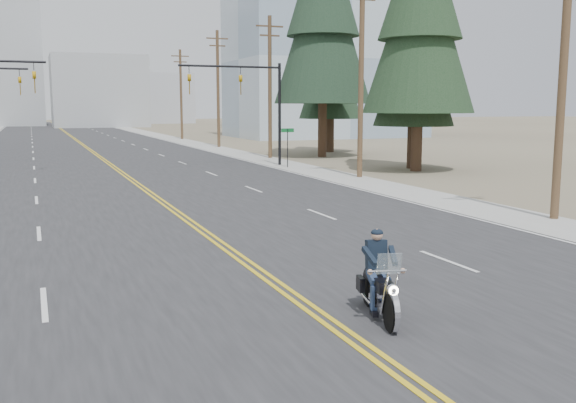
{
  "coord_description": "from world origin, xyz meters",
  "views": [
    {
      "loc": [
        -5.06,
        -9.78,
        4.08
      ],
      "look_at": [
        1.13,
        5.7,
        1.6
      ],
      "focal_mm": 40.0,
      "sensor_mm": 36.0,
      "label": 1
    }
  ],
  "objects": [
    {
      "name": "sidewalk_right",
      "position": [
        11.5,
        70.0,
        0.01
      ],
      "size": [
        3.0,
        200.0,
        0.01
      ],
      "primitive_type": "cube",
      "color": "#A5A5A0",
      "rests_on": "ground"
    },
    {
      "name": "utility_pole_d",
      "position": [
        12.5,
        53.0,
        5.98
      ],
      "size": [
        2.2,
        0.3,
        11.5
      ],
      "color": "brown",
      "rests_on": "ground"
    },
    {
      "name": "haze_bldg_c",
      "position": [
        40.0,
        110.0,
        9.0
      ],
      "size": [
        16.0,
        12.0,
        18.0
      ],
      "primitive_type": "cube",
      "color": "#B7BCC6",
      "rests_on": "ground"
    },
    {
      "name": "utility_pole_a",
      "position": [
        12.5,
        8.0,
        5.73
      ],
      "size": [
        2.2,
        0.3,
        11.0
      ],
      "color": "brown",
      "rests_on": "ground"
    },
    {
      "name": "conifer_mid",
      "position": [
        18.38,
        26.65,
        8.06
      ],
      "size": [
        5.27,
        5.27,
        14.05
      ],
      "rotation": [
        0.0,
        0.0,
        -0.03
      ],
      "color": "#382619",
      "rests_on": "ground"
    },
    {
      "name": "utility_pole_c",
      "position": [
        12.5,
        38.0,
        5.73
      ],
      "size": [
        2.2,
        0.3,
        11.0
      ],
      "color": "brown",
      "rests_on": "ground"
    },
    {
      "name": "haze_bldg_e",
      "position": [
        25.0,
        150.0,
        6.0
      ],
      "size": [
        14.0,
        14.0,
        12.0
      ],
      "primitive_type": "cube",
      "color": "#B7BCC6",
      "rests_on": "ground"
    },
    {
      "name": "traffic_mast_right",
      "position": [
        8.98,
        32.0,
        4.94
      ],
      "size": [
        7.1,
        0.26,
        7.0
      ],
      "color": "black",
      "rests_on": "ground"
    },
    {
      "name": "utility_pole_e",
      "position": [
        12.5,
        70.0,
        5.73
      ],
      "size": [
        2.2,
        0.3,
        11.0
      ],
      "color": "brown",
      "rests_on": "ground"
    },
    {
      "name": "utility_pole_b",
      "position": [
        12.5,
        23.0,
        5.98
      ],
      "size": [
        2.2,
        0.3,
        11.5
      ],
      "color": "brown",
      "rests_on": "ground"
    },
    {
      "name": "conifer_near",
      "position": [
        17.57,
        24.93,
        10.54
      ],
      "size": [
        6.93,
        6.93,
        18.35
      ],
      "rotation": [
        0.0,
        0.0,
        0.14
      ],
      "color": "#382619",
      "rests_on": "ground"
    },
    {
      "name": "ground_plane",
      "position": [
        0.0,
        0.0,
        0.0
      ],
      "size": [
        400.0,
        400.0,
        0.0
      ],
      "primitive_type": "plane",
      "color": "#776D56",
      "rests_on": "ground"
    },
    {
      "name": "motorcyclist",
      "position": [
        1.04,
        0.7,
        0.85
      ],
      "size": [
        1.45,
        2.35,
        1.71
      ],
      "primitive_type": null,
      "rotation": [
        0.0,
        0.0,
        2.89
      ],
      "color": "black",
      "rests_on": "ground"
    },
    {
      "name": "road",
      "position": [
        0.0,
        70.0,
        0.01
      ],
      "size": [
        20.0,
        200.0,
        0.01
      ],
      "primitive_type": "cube",
      "color": "#303033",
      "rests_on": "ground"
    },
    {
      "name": "glass_building",
      "position": [
        32.0,
        70.0,
        10.0
      ],
      "size": [
        24.0,
        16.0,
        20.0
      ],
      "primitive_type": "cube",
      "color": "#9EB5CC",
      "rests_on": "ground"
    },
    {
      "name": "haze_bldg_b",
      "position": [
        8.0,
        125.0,
        7.0
      ],
      "size": [
        18.0,
        14.0,
        14.0
      ],
      "primitive_type": "cube",
      "color": "#ADB2B7",
      "rests_on": "ground"
    },
    {
      "name": "conifer_tall",
      "position": [
        16.9,
        37.7,
        12.37
      ],
      "size": [
        7.75,
        7.75,
        21.54
      ],
      "rotation": [
        0.0,
        0.0,
        -0.02
      ],
      "color": "#382619",
      "rests_on": "ground"
    },
    {
      "name": "street_sign",
      "position": [
        10.8,
        30.0,
        1.8
      ],
      "size": [
        0.9,
        0.06,
        2.62
      ],
      "color": "black",
      "rests_on": "ground"
    },
    {
      "name": "conifer_far",
      "position": [
        19.94,
        42.58,
        8.6
      ],
      "size": [
        5.6,
        5.6,
        15.0
      ],
      "rotation": [
        0.0,
        0.0,
        0.08
      ],
      "color": "#382619",
      "rests_on": "ground"
    }
  ]
}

